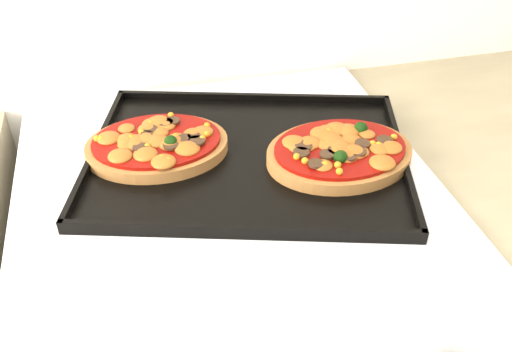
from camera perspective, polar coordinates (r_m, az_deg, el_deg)
name	(u,v)px	position (r m, az deg, el deg)	size (l,w,h in m)	color
baking_tray	(248,155)	(0.84, -0.83, 2.11)	(0.46, 0.34, 0.02)	black
pizza_left	(157,144)	(0.86, -9.89, 3.21)	(0.21, 0.16, 0.03)	#8F5E31
pizza_right	(340,151)	(0.83, 8.36, 2.45)	(0.21, 0.16, 0.03)	#8F5E31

